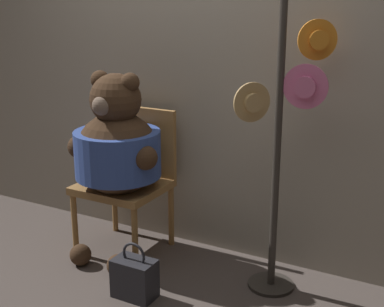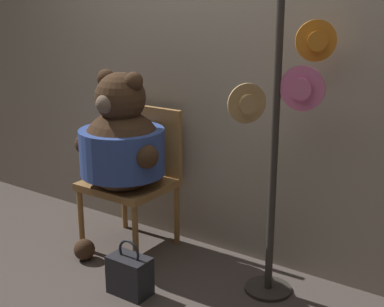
# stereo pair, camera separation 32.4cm
# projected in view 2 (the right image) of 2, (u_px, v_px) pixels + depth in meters

# --- Properties ---
(ground_plane) EXTENTS (14.00, 14.00, 0.00)m
(ground_plane) POSITION_uv_depth(u_px,v_px,m) (154.00, 282.00, 3.32)
(ground_plane) COLOR #4C423D
(wall_back) EXTENTS (8.00, 0.10, 2.32)m
(wall_back) POSITION_uv_depth(u_px,v_px,m) (215.00, 82.00, 3.53)
(wall_back) COLOR gray
(wall_back) RESTS_ON ground_plane
(chair) EXTENTS (0.55, 0.51, 0.97)m
(chair) POSITION_uv_depth(u_px,v_px,m) (136.00, 172.00, 3.71)
(chair) COLOR #9E703D
(chair) RESTS_ON ground_plane
(teddy_bear) EXTENTS (0.68, 0.60, 1.26)m
(teddy_bear) POSITION_uv_depth(u_px,v_px,m) (121.00, 146.00, 3.50)
(teddy_bear) COLOR #3D2819
(teddy_bear) RESTS_ON ground_plane
(hat_display_rack) EXTENTS (0.44, 0.40, 1.69)m
(hat_display_rack) POSITION_uv_depth(u_px,v_px,m) (280.00, 146.00, 2.95)
(hat_display_rack) COLOR #332D28
(hat_display_rack) RESTS_ON ground_plane
(handbag_on_ground) EXTENTS (0.25, 0.15, 0.35)m
(handbag_on_ground) POSITION_uv_depth(u_px,v_px,m) (130.00, 274.00, 3.16)
(handbag_on_ground) COLOR #232328
(handbag_on_ground) RESTS_ON ground_plane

